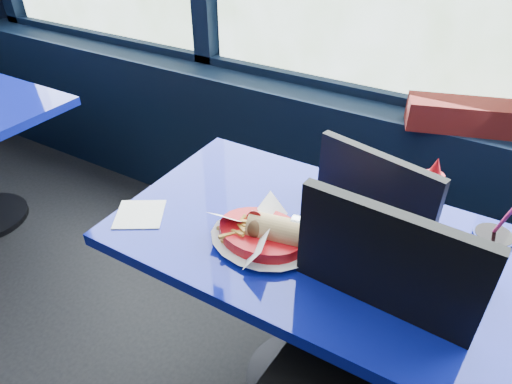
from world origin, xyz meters
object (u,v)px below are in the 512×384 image
at_px(chair_near_back, 366,235).
at_px(food_basket, 264,234).
at_px(near_table, 313,279).
at_px(planter_box, 483,117).
at_px(chair_near_front, 353,382).
at_px(soda_cup, 486,257).
at_px(ketchup_bottle, 429,195).

xyz_separation_m(chair_near_back, food_basket, (-0.19, -0.43, 0.24)).
relative_size(near_table, chair_near_back, 1.26).
bearing_deg(planter_box, chair_near_front, -111.08).
bearing_deg(soda_cup, chair_near_front, -119.29).
distance_m(ketchup_bottle, soda_cup, 0.25).
bearing_deg(food_basket, chair_near_front, -12.65).
distance_m(planter_box, soda_cup, 0.81).
bearing_deg(soda_cup, food_basket, -163.66).
distance_m(food_basket, soda_cup, 0.58).
height_order(ketchup_bottle, soda_cup, soda_cup).
relative_size(chair_near_front, soda_cup, 3.14).
bearing_deg(near_table, planter_box, 70.36).
relative_size(near_table, chair_near_front, 1.16).
distance_m(food_basket, ketchup_bottle, 0.50).
xyz_separation_m(near_table, ketchup_bottle, (0.25, 0.22, 0.28)).
relative_size(planter_box, food_basket, 1.78).
bearing_deg(chair_near_back, near_table, 91.99).
bearing_deg(soda_cup, planter_box, 99.45).
bearing_deg(planter_box, soda_cup, -98.61).
bearing_deg(chair_near_back, ketchup_bottle, 166.09).
xyz_separation_m(chair_near_back, ketchup_bottle, (0.18, -0.10, 0.30)).
bearing_deg(planter_box, near_table, -127.70).
xyz_separation_m(food_basket, ketchup_bottle, (0.37, 0.33, 0.06)).
relative_size(chair_near_back, food_basket, 3.02).
xyz_separation_m(chair_near_front, chair_near_back, (-0.18, 0.61, -0.05)).
bearing_deg(chair_near_front, planter_box, 90.40).
xyz_separation_m(chair_near_front, food_basket, (-0.36, 0.18, 0.19)).
height_order(chair_near_back, planter_box, chair_near_back).
bearing_deg(planter_box, food_basket, -131.81).
bearing_deg(ketchup_bottle, chair_near_back, 152.32).
relative_size(planter_box, ketchup_bottle, 2.47).
distance_m(chair_near_back, food_basket, 0.52).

